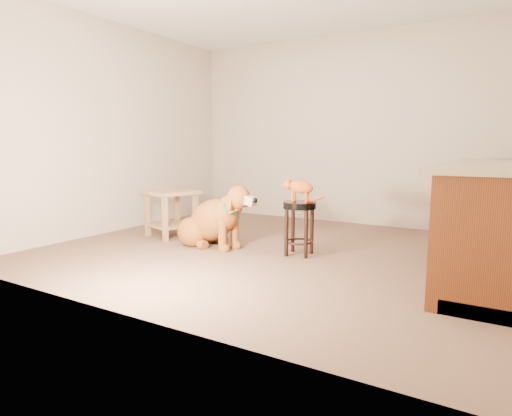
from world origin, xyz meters
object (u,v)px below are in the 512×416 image
Objects in this scene: wood_stool at (485,205)px; side_table at (171,206)px; tabby_kitten at (299,188)px; padded_stool at (299,217)px; golden_retriever at (213,222)px.

wood_stool is 1.20× the size of side_table.
tabby_kitten is (-1.55, -1.63, 0.26)m from wood_stool.
padded_stool is 2.24m from wood_stool.
padded_stool is at bearing -5.72° from tabby_kitten.
padded_stool is at bearing 16.73° from golden_retriever.
wood_stool is 3.62m from side_table.
side_table is at bearing 176.07° from golden_retriever.
side_table is at bearing 171.70° from tabby_kitten.
tabby_kitten is at bearing -0.71° from side_table.
wood_stool is at bearing 46.53° from padded_stool.
golden_retriever is 2.82× the size of tabby_kitten.
wood_stool is (1.54, 1.63, 0.04)m from padded_stool.
side_table is at bearing -153.62° from wood_stool.
golden_retriever is (-0.96, -0.14, -0.11)m from padded_stool.
golden_retriever is (-2.50, -1.77, -0.15)m from wood_stool.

